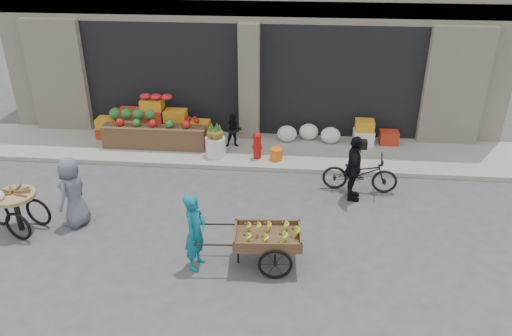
# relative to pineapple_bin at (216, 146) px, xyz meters

# --- Properties ---
(ground) EXTENTS (80.00, 80.00, 0.00)m
(ground) POSITION_rel_pineapple_bin_xyz_m (0.75, -3.60, -0.37)
(ground) COLOR #424244
(ground) RESTS_ON ground
(sidewalk) EXTENTS (18.00, 2.20, 0.12)m
(sidewalk) POSITION_rel_pineapple_bin_xyz_m (0.75, 0.50, -0.31)
(sidewalk) COLOR gray
(sidewalk) RESTS_ON ground
(building) EXTENTS (14.00, 6.45, 7.00)m
(building) POSITION_rel_pineapple_bin_xyz_m (0.75, 4.43, 3.00)
(building) COLOR beige
(building) RESTS_ON ground
(fruit_display) EXTENTS (3.10, 1.12, 1.24)m
(fruit_display) POSITION_rel_pineapple_bin_xyz_m (-1.73, 0.78, 0.30)
(fruit_display) COLOR #AC2C17
(fruit_display) RESTS_ON sidewalk
(pineapple_bin) EXTENTS (0.52, 0.52, 0.50)m
(pineapple_bin) POSITION_rel_pineapple_bin_xyz_m (0.00, 0.00, 0.00)
(pineapple_bin) COLOR silver
(pineapple_bin) RESTS_ON sidewalk
(fire_hydrant) EXTENTS (0.22, 0.22, 0.71)m
(fire_hydrant) POSITION_rel_pineapple_bin_xyz_m (1.10, -0.05, 0.13)
(fire_hydrant) COLOR #A5140F
(fire_hydrant) RESTS_ON sidewalk
(orange_bucket) EXTENTS (0.32, 0.32, 0.30)m
(orange_bucket) POSITION_rel_pineapple_bin_xyz_m (1.60, -0.10, -0.10)
(orange_bucket) COLOR orange
(orange_bucket) RESTS_ON sidewalk
(right_bay_goods) EXTENTS (3.35, 0.60, 0.70)m
(right_bay_goods) POSITION_rel_pineapple_bin_xyz_m (3.36, 1.10, 0.04)
(right_bay_goods) COLOR silver
(right_bay_goods) RESTS_ON sidewalk
(seated_person) EXTENTS (0.51, 0.43, 0.93)m
(seated_person) POSITION_rel_pineapple_bin_xyz_m (0.40, 0.60, 0.21)
(seated_person) COLOR black
(seated_person) RESTS_ON sidewalk
(banana_cart) EXTENTS (2.13, 0.99, 0.87)m
(banana_cart) POSITION_rel_pineapple_bin_xyz_m (1.63, -4.28, 0.26)
(banana_cart) COLOR brown
(banana_cart) RESTS_ON ground
(vendor_woman) EXTENTS (0.46, 0.61, 1.49)m
(vendor_woman) POSITION_rel_pineapple_bin_xyz_m (0.40, -4.47, 0.37)
(vendor_woman) COLOR #10687D
(vendor_woman) RESTS_ON ground
(tricycle_cart) EXTENTS (1.46, 1.03, 0.95)m
(tricycle_cart) POSITION_rel_pineapple_bin_xyz_m (-3.43, -3.64, 0.20)
(tricycle_cart) COLOR #9E7F51
(tricycle_cart) RESTS_ON ground
(vendor_grey) EXTENTS (0.62, 0.82, 1.51)m
(vendor_grey) POSITION_rel_pineapple_bin_xyz_m (-2.36, -3.31, 0.38)
(vendor_grey) COLOR slate
(vendor_grey) RESTS_ON ground
(bicycle) EXTENTS (1.75, 0.72, 0.90)m
(bicycle) POSITION_rel_pineapple_bin_xyz_m (3.60, -1.34, 0.08)
(bicycle) COLOR black
(bicycle) RESTS_ON ground
(cyclist) EXTENTS (0.44, 0.92, 1.53)m
(cyclist) POSITION_rel_pineapple_bin_xyz_m (3.40, -1.74, 0.39)
(cyclist) COLOR black
(cyclist) RESTS_ON ground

